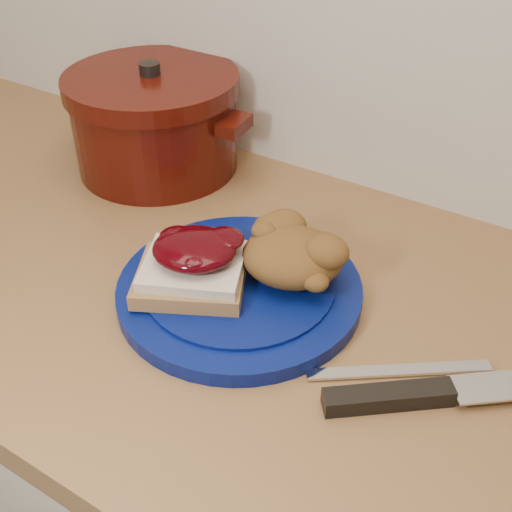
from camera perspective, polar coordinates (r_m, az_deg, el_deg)
The scene contains 7 objects.
plate at distance 0.74m, azimuth -1.47°, elevation -3.04°, with size 0.28×0.28×0.02m, color #061155.
sandwich at distance 0.72m, azimuth -5.64°, elevation -0.71°, with size 0.16×0.15×0.06m.
stuffing_mound at distance 0.73m, azimuth 3.25°, elevation -0.07°, with size 0.12×0.10×0.06m, color brown.
chef_knife at distance 0.66m, azimuth 15.57°, elevation -11.64°, with size 0.28×0.24×0.02m.
butter_knife at distance 0.68m, azimuth 12.58°, elevation -9.88°, with size 0.19×0.01×0.00m, color silver.
dutch_oven at distance 0.99m, azimuth -8.97°, elevation 11.75°, with size 0.31×0.28×0.16m.
pepper_grinder at distance 0.96m, azimuth -8.89°, elevation 10.20°, with size 0.07×0.07×0.12m.
Camera 1 is at (0.29, 1.02, 1.39)m, focal length 45.00 mm.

